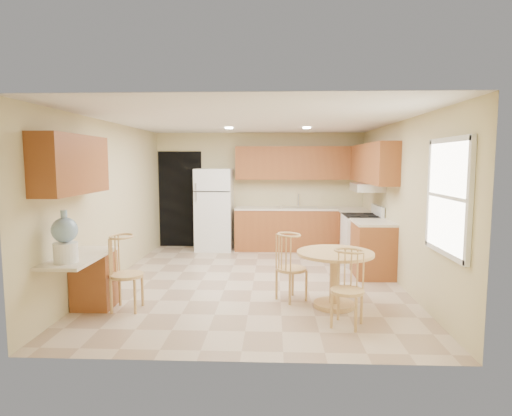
{
  "coord_description": "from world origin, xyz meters",
  "views": [
    {
      "loc": [
        0.31,
        -6.6,
        1.89
      ],
      "look_at": [
        0.03,
        0.3,
        1.13
      ],
      "focal_mm": 30.0,
      "sensor_mm": 36.0,
      "label": 1
    }
  ],
  "objects_px": {
    "stove": "(362,239)",
    "chair_table_b": "(349,283)",
    "chair_table_a": "(292,262)",
    "chair_desk": "(124,267)",
    "dining_table": "(335,271)",
    "refrigerator": "(214,209)",
    "water_crock": "(65,239)"
  },
  "relations": [
    {
      "from": "chair_table_a",
      "to": "chair_table_b",
      "type": "relative_size",
      "value": 1.04
    },
    {
      "from": "refrigerator",
      "to": "chair_desk",
      "type": "distance_m",
      "value": 3.92
    },
    {
      "from": "refrigerator",
      "to": "dining_table",
      "type": "bearing_deg",
      "value": -59.99
    },
    {
      "from": "chair_desk",
      "to": "chair_table_b",
      "type": "bearing_deg",
      "value": 81.09
    },
    {
      "from": "chair_table_b",
      "to": "water_crock",
      "type": "distance_m",
      "value": 3.2
    },
    {
      "from": "stove",
      "to": "chair_table_a",
      "type": "relative_size",
      "value": 1.2
    },
    {
      "from": "chair_table_b",
      "to": "chair_desk",
      "type": "bearing_deg",
      "value": 15.26
    },
    {
      "from": "dining_table",
      "to": "chair_table_a",
      "type": "xyz_separation_m",
      "value": [
        -0.55,
        0.16,
        0.08
      ]
    },
    {
      "from": "stove",
      "to": "water_crock",
      "type": "distance_m",
      "value": 5.1
    },
    {
      "from": "refrigerator",
      "to": "chair_table_b",
      "type": "distance_m",
      "value": 4.8
    },
    {
      "from": "dining_table",
      "to": "chair_table_b",
      "type": "xyz_separation_m",
      "value": [
        0.05,
        -0.73,
        0.05
      ]
    },
    {
      "from": "chair_table_a",
      "to": "chair_desk",
      "type": "bearing_deg",
      "value": -114.61
    },
    {
      "from": "refrigerator",
      "to": "chair_desk",
      "type": "height_order",
      "value": "refrigerator"
    },
    {
      "from": "chair_table_a",
      "to": "chair_desk",
      "type": "relative_size",
      "value": 0.96
    },
    {
      "from": "chair_desk",
      "to": "water_crock",
      "type": "distance_m",
      "value": 0.85
    },
    {
      "from": "dining_table",
      "to": "chair_table_b",
      "type": "bearing_deg",
      "value": -86.1
    },
    {
      "from": "chair_table_a",
      "to": "chair_table_b",
      "type": "xyz_separation_m",
      "value": [
        0.6,
        -0.9,
        -0.02
      ]
    },
    {
      "from": "stove",
      "to": "chair_table_b",
      "type": "relative_size",
      "value": 1.25
    },
    {
      "from": "dining_table",
      "to": "chair_desk",
      "type": "height_order",
      "value": "chair_desk"
    },
    {
      "from": "refrigerator",
      "to": "chair_desk",
      "type": "relative_size",
      "value": 1.82
    },
    {
      "from": "refrigerator",
      "to": "chair_table_b",
      "type": "bearing_deg",
      "value": -63.86
    },
    {
      "from": "chair_desk",
      "to": "stove",
      "type": "bearing_deg",
      "value": 127.38
    },
    {
      "from": "stove",
      "to": "chair_table_a",
      "type": "xyz_separation_m",
      "value": [
        -1.37,
        -2.18,
        0.09
      ]
    },
    {
      "from": "chair_table_a",
      "to": "dining_table",
      "type": "bearing_deg",
      "value": 36.35
    },
    {
      "from": "chair_desk",
      "to": "refrigerator",
      "type": "bearing_deg",
      "value": 171.25
    },
    {
      "from": "chair_table_b",
      "to": "water_crock",
      "type": "xyz_separation_m",
      "value": [
        -3.16,
        -0.13,
        0.5
      ]
    },
    {
      "from": "dining_table",
      "to": "chair_desk",
      "type": "distance_m",
      "value": 2.68
    },
    {
      "from": "water_crock",
      "to": "stove",
      "type": "bearing_deg",
      "value": 39.2
    },
    {
      "from": "refrigerator",
      "to": "dining_table",
      "type": "distance_m",
      "value": 4.13
    },
    {
      "from": "refrigerator",
      "to": "chair_table_a",
      "type": "distance_m",
      "value": 3.73
    },
    {
      "from": "water_crock",
      "to": "chair_table_b",
      "type": "bearing_deg",
      "value": 2.27
    },
    {
      "from": "dining_table",
      "to": "chair_table_a",
      "type": "bearing_deg",
      "value": 163.5
    }
  ]
}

